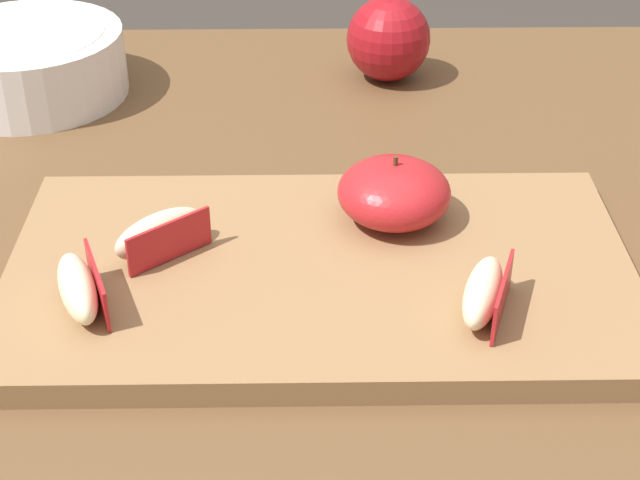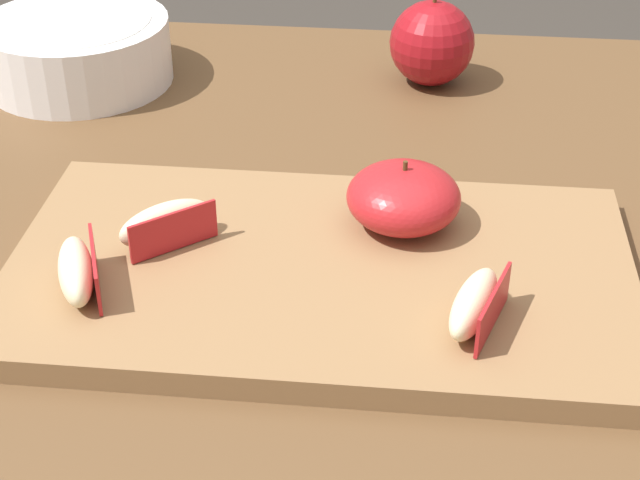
# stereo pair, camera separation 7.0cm
# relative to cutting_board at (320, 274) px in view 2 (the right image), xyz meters

# --- Properties ---
(dining_table) EXTENTS (1.19, 0.94, 0.75)m
(dining_table) POSITION_rel_cutting_board_xyz_m (-0.07, 0.04, -0.11)
(dining_table) COLOR brown
(dining_table) RESTS_ON ground_plane
(cutting_board) EXTENTS (0.45, 0.26, 0.02)m
(cutting_board) POSITION_rel_cutting_board_xyz_m (0.00, 0.00, 0.00)
(cutting_board) COLOR olive
(cutting_board) RESTS_ON dining_table
(apple_half_skin_up) EXTENTS (0.09, 0.09, 0.05)m
(apple_half_skin_up) POSITION_rel_cutting_board_xyz_m (0.06, 0.06, 0.03)
(apple_half_skin_up) COLOR #B21E23
(apple_half_skin_up) RESTS_ON cutting_board
(apple_wedge_middle) EXTENTS (0.05, 0.08, 0.03)m
(apple_wedge_middle) POSITION_rel_cutting_board_xyz_m (0.11, -0.06, 0.03)
(apple_wedge_middle) COLOR beige
(apple_wedge_middle) RESTS_ON cutting_board
(apple_wedge_front) EXTENTS (0.05, 0.08, 0.03)m
(apple_wedge_front) POSITION_rel_cutting_board_xyz_m (-0.16, -0.05, 0.03)
(apple_wedge_front) COLOR beige
(apple_wedge_front) RESTS_ON cutting_board
(apple_wedge_right) EXTENTS (0.07, 0.07, 0.03)m
(apple_wedge_right) POSITION_rel_cutting_board_xyz_m (-0.12, 0.02, 0.03)
(apple_wedge_right) COLOR beige
(apple_wedge_right) RESTS_ON cutting_board
(whole_apple_red_delicious) EXTENTS (0.09, 0.09, 0.09)m
(whole_apple_red_delicious) POSITION_rel_cutting_board_xyz_m (0.08, 0.37, 0.03)
(whole_apple_red_delicious) COLOR maroon
(whole_apple_red_delicious) RESTS_ON dining_table
(ceramic_fruit_bowl) EXTENTS (0.19, 0.19, 0.07)m
(ceramic_fruit_bowl) POSITION_rel_cutting_board_xyz_m (-0.28, 0.33, 0.03)
(ceramic_fruit_bowl) COLOR white
(ceramic_fruit_bowl) RESTS_ON dining_table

